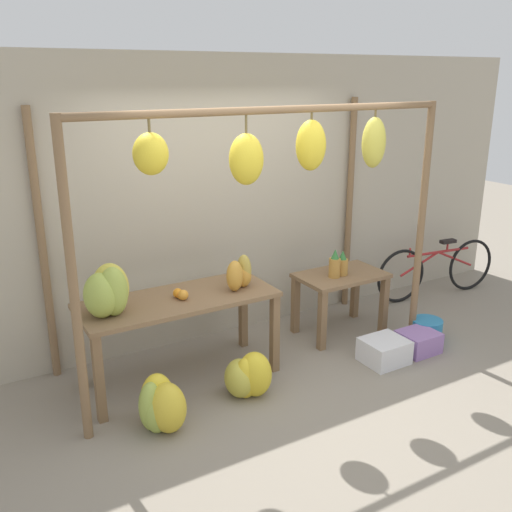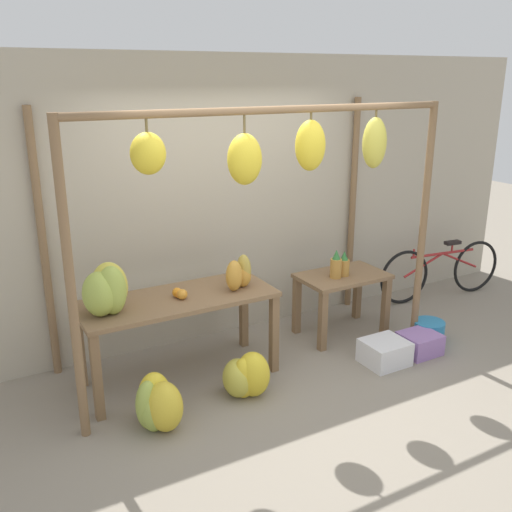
{
  "view_description": "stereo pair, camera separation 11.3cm",
  "coord_description": "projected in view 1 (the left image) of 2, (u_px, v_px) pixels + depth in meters",
  "views": [
    {
      "loc": [
        -2.43,
        -3.47,
        2.6
      ],
      "look_at": [
        0.06,
        0.78,
        1.03
      ],
      "focal_mm": 40.0,
      "sensor_mm": 36.0,
      "label": 1
    },
    {
      "loc": [
        -2.33,
        -3.53,
        2.6
      ],
      "look_at": [
        0.06,
        0.78,
        1.03
      ],
      "focal_mm": 40.0,
      "sensor_mm": 36.0,
      "label": 2
    }
  ],
  "objects": [
    {
      "name": "pineapple_cluster",
      "position": [
        338.0,
        265.0,
        5.74
      ],
      "size": [
        0.23,
        0.13,
        0.29
      ],
      "color": "#B27F38",
      "rests_on": "display_table_side"
    },
    {
      "name": "ground_plane",
      "position": [
        296.0,
        397.0,
        4.82
      ],
      "size": [
        20.0,
        20.0,
        0.0
      ],
      "primitive_type": "plane",
      "color": "gray"
    },
    {
      "name": "banana_pile_ground_left",
      "position": [
        160.0,
        406.0,
        4.33
      ],
      "size": [
        0.42,
        0.46,
        0.43
      ],
      "color": "gold",
      "rests_on": "ground_plane"
    },
    {
      "name": "banana_pile_on_table",
      "position": [
        108.0,
        291.0,
        4.5
      ],
      "size": [
        0.44,
        0.41,
        0.41
      ],
      "color": "gold",
      "rests_on": "display_table_main"
    },
    {
      "name": "display_table_side",
      "position": [
        341.0,
        287.0,
        5.88
      ],
      "size": [
        0.9,
        0.56,
        0.65
      ],
      "color": "brown",
      "rests_on": "ground_plane"
    },
    {
      "name": "blue_bucket",
      "position": [
        427.0,
        329.0,
        5.84
      ],
      "size": [
        0.31,
        0.31,
        0.21
      ],
      "color": "teal",
      "rests_on": "ground_plane"
    },
    {
      "name": "stall_awning",
      "position": [
        267.0,
        178.0,
        4.69
      ],
      "size": [
        3.39,
        1.24,
        2.37
      ],
      "color": "brown",
      "rests_on": "ground_plane"
    },
    {
      "name": "shop_wall_back",
      "position": [
        213.0,
        202.0,
        5.63
      ],
      "size": [
        8.0,
        0.08,
        2.8
      ],
      "color": "#B2A893",
      "rests_on": "ground_plane"
    },
    {
      "name": "papaya_pile",
      "position": [
        241.0,
        274.0,
        5.06
      ],
      "size": [
        0.33,
        0.26,
        0.3
      ],
      "color": "gold",
      "rests_on": "display_table_main"
    },
    {
      "name": "parked_bicycle",
      "position": [
        437.0,
        269.0,
        6.92
      ],
      "size": [
        1.7,
        0.25,
        0.7
      ],
      "color": "black",
      "rests_on": "ground_plane"
    },
    {
      "name": "banana_pile_ground_right",
      "position": [
        248.0,
        376.0,
        4.78
      ],
      "size": [
        0.46,
        0.42,
        0.4
      ],
      "color": "yellow",
      "rests_on": "ground_plane"
    },
    {
      "name": "orange_pile",
      "position": [
        181.0,
        294.0,
        4.84
      ],
      "size": [
        0.11,
        0.16,
        0.09
      ],
      "color": "orange",
      "rests_on": "display_table_main"
    },
    {
      "name": "display_table_main",
      "position": [
        179.0,
        310.0,
        4.91
      ],
      "size": [
        1.69,
        0.69,
        0.78
      ],
      "color": "brown",
      "rests_on": "ground_plane"
    },
    {
      "name": "fruit_crate_purple",
      "position": [
        418.0,
        342.0,
        5.58
      ],
      "size": [
        0.36,
        0.32,
        0.21
      ],
      "color": "#9970B7",
      "rests_on": "ground_plane"
    },
    {
      "name": "fruit_crate_white",
      "position": [
        384.0,
        351.0,
        5.37
      ],
      "size": [
        0.4,
        0.36,
        0.23
      ],
      "color": "silver",
      "rests_on": "ground_plane"
    }
  ]
}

